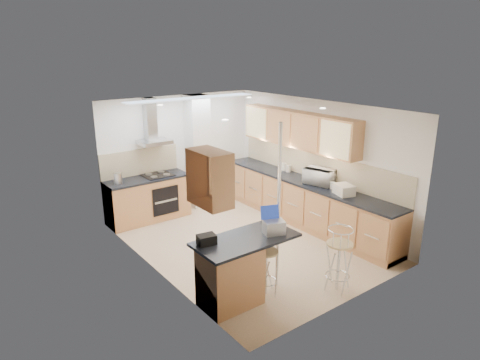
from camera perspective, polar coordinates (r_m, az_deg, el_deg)
ground at (r=8.03m, az=0.78°, el=-8.29°), size 4.80×4.80×0.00m
room_shell at (r=7.98m, az=1.02°, el=3.31°), size 3.64×4.84×2.51m
right_counter at (r=8.78m, az=8.58°, el=-2.93°), size 0.63×4.40×0.92m
back_counter at (r=9.08m, az=-12.17°, el=-2.45°), size 1.70×0.63×0.92m
peninsula at (r=6.18m, az=0.76°, el=-11.68°), size 1.47×0.72×0.94m
microwave at (r=8.41m, az=10.57°, el=0.47°), size 0.52×0.65×0.31m
laptop at (r=6.10m, az=4.55°, el=-6.28°), size 0.34×0.30×0.20m
bag at (r=5.80m, az=-4.48°, el=-7.91°), size 0.27×0.21×0.13m
bar_stool_near at (r=6.31m, az=3.50°, el=-11.35°), size 0.40×0.40×0.90m
bar_stool_end at (r=6.54m, az=13.01°, el=-10.25°), size 0.57×0.57×0.99m
jar_a at (r=9.29m, az=5.92°, el=1.79°), size 0.14×0.14×0.16m
jar_b at (r=9.18m, az=6.45°, el=1.54°), size 0.14×0.14×0.15m
jar_c at (r=8.44m, az=11.86°, el=0.04°), size 0.15×0.15×0.20m
jar_d at (r=8.21m, az=12.22°, el=-0.71°), size 0.11×0.11×0.13m
bread_bin at (r=7.93m, az=13.70°, el=-1.26°), size 0.37×0.42×0.18m
kettle at (r=8.63m, az=-15.95°, el=0.21°), size 0.16×0.16×0.22m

